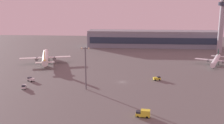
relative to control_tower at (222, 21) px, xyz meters
name	(u,v)px	position (x,y,z in m)	size (l,w,h in m)	color
ground_plane	(122,82)	(-83.38, -97.68, -28.30)	(416.00, 416.00, 0.00)	#605E5B
terminal_building	(153,39)	(-57.60, 26.46, -20.21)	(129.79, 22.40, 16.40)	gray
control_tower	(222,21)	(0.00, 0.00, 0.00)	(8.00, 8.00, 49.76)	#A8A8B2
airplane_far_stand	(45,57)	(-142.02, -54.35, -23.72)	(36.29, 46.18, 12.11)	silver
airplane_mid_apron	(216,60)	(-18.03, -51.29, -24.68)	(28.16, 35.69, 9.59)	white
maintenance_van	(157,78)	(-63.36, -92.53, -27.12)	(4.52, 3.04, 2.25)	yellow
baggage_tractor	(31,79)	(-135.97, -100.02, -27.12)	(4.58, 3.54, 2.25)	white
catering_truck	(143,113)	(-73.31, -144.46, -26.72)	(5.89, 3.01, 3.05)	yellow
cargo_loader	(24,87)	(-134.53, -113.60, -27.12)	(2.97, 4.51, 2.25)	white
apron_light_east	(86,65)	(-101.79, -111.94, -15.37)	(4.80, 0.90, 22.30)	slate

